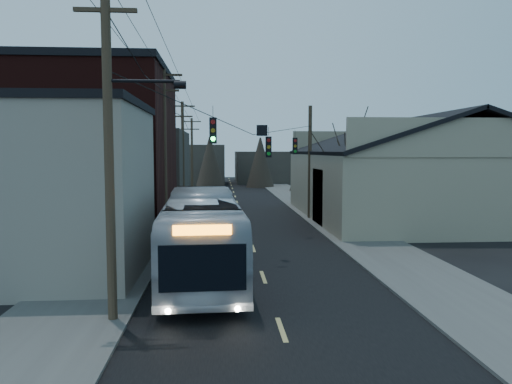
# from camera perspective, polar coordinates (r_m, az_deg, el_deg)

# --- Properties ---
(ground) EXTENTS (160.00, 160.00, 0.00)m
(ground) POSITION_cam_1_polar(r_m,az_deg,el_deg) (13.14, 4.07, -18.47)
(ground) COLOR black
(ground) RESTS_ON ground
(road_surface) EXTENTS (9.00, 110.00, 0.02)m
(road_surface) POSITION_cam_1_polar(r_m,az_deg,el_deg) (42.30, -1.79, -2.26)
(road_surface) COLOR black
(road_surface) RESTS_ON ground
(sidewalk_left) EXTENTS (4.00, 110.00, 0.12)m
(sidewalk_left) POSITION_cam_1_polar(r_m,az_deg,el_deg) (42.52, -10.59, -2.23)
(sidewalk_left) COLOR #474744
(sidewalk_left) RESTS_ON ground
(sidewalk_right) EXTENTS (4.00, 110.00, 0.12)m
(sidewalk_right) POSITION_cam_1_polar(r_m,az_deg,el_deg) (43.06, 6.89, -2.10)
(sidewalk_right) COLOR #474744
(sidewalk_right) RESTS_ON ground
(building_clapboard) EXTENTS (8.00, 8.00, 7.00)m
(building_clapboard) POSITION_cam_1_polar(r_m,az_deg,el_deg) (22.22, -23.20, 0.04)
(building_clapboard) COLOR gray
(building_clapboard) RESTS_ON ground
(building_brick) EXTENTS (10.00, 12.00, 10.00)m
(building_brick) POSITION_cam_1_polar(r_m,az_deg,el_deg) (32.99, -18.72, 4.20)
(building_brick) COLOR black
(building_brick) RESTS_ON ground
(building_left_far) EXTENTS (9.00, 14.00, 7.00)m
(building_left_far) POSITION_cam_1_polar(r_m,az_deg,el_deg) (48.59, -13.39, 2.66)
(building_left_far) COLOR #37312C
(building_left_far) RESTS_ON ground
(warehouse) EXTENTS (16.16, 20.60, 7.73)m
(warehouse) POSITION_cam_1_polar(r_m,az_deg,el_deg) (39.87, 17.54, 0.97)
(warehouse) COLOR gray
(warehouse) RESTS_ON ground
(building_far_left) EXTENTS (10.00, 12.00, 6.00)m
(building_far_left) POSITION_cam_1_polar(r_m,az_deg,el_deg) (77.09, -7.38, 3.11)
(building_far_left) COLOR #37312C
(building_far_left) RESTS_ON ground
(building_far_right) EXTENTS (12.00, 14.00, 5.00)m
(building_far_right) POSITION_cam_1_polar(r_m,az_deg,el_deg) (82.46, 1.89, 2.90)
(building_far_right) COLOR #37312C
(building_far_right) RESTS_ON ground
(bare_tree) EXTENTS (0.40, 0.40, 7.20)m
(bare_tree) POSITION_cam_1_polar(r_m,az_deg,el_deg) (33.04, 10.29, 1.95)
(bare_tree) COLOR black
(bare_tree) RESTS_ON ground
(utility_lines) EXTENTS (11.24, 45.28, 10.50)m
(utility_lines) POSITION_cam_1_polar(r_m,az_deg,el_deg) (36.11, -6.37, 4.38)
(utility_lines) COLOR #382B1E
(utility_lines) RESTS_ON ground
(bus) EXTENTS (3.40, 12.62, 3.49)m
(bus) POSITION_cam_1_polar(r_m,az_deg,el_deg) (20.70, -6.20, -4.82)
(bus) COLOR #B1B5BE
(bus) RESTS_ON ground
(parked_car) EXTENTS (1.61, 4.35, 1.42)m
(parked_car) POSITION_cam_1_polar(r_m,az_deg,el_deg) (39.82, -5.97, -1.70)
(parked_car) COLOR #9C9EA4
(parked_car) RESTS_ON ground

